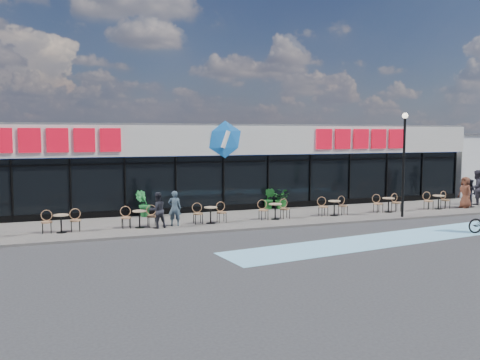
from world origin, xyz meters
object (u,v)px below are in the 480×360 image
Objects in this scene: lamp_post at (404,155)px; pedestrian_b at (470,193)px; potted_plant_right at (269,199)px; potted_plant_left at (143,204)px; patron_right at (157,210)px; potted_plant_mid at (282,199)px; patron_left at (175,208)px; pedestrian_c at (476,187)px; pedestrian_a at (465,192)px.

pedestrian_b is at bearing 15.13° from lamp_post.
potted_plant_right is at bearing 70.62° from pedestrian_b.
patron_right is at bearing -88.28° from potted_plant_left.
potted_plant_mid is (-4.38, 4.36, -2.43)m from lamp_post.
patron_left reaches higher than potted_plant_left.
potted_plant_mid is 11.20m from pedestrian_c.
patron_left reaches higher than potted_plant_right.
potted_plant_left is 0.82× the size of patron_right.
patron_right reaches higher than potted_plant_mid.
patron_right is 1.01× the size of pedestrian_b.
pedestrian_b is (0.49, 0.19, -0.08)m from pedestrian_a.
potted_plant_mid is 0.55× the size of pedestrian_c.
pedestrian_c reaches higher than potted_plant_mid.
potted_plant_left is 0.82× the size of patron_left.
pedestrian_a is at bearing 169.33° from patron_right.
patron_left is at bearing -155.10° from potted_plant_mid.
pedestrian_a reaches higher than potted_plant_right.
pedestrian_b is at bearing 25.05° from pedestrian_c.
patron_right is 18.26m from pedestrian_c.
pedestrian_a is at bearing 107.18° from pedestrian_b.
pedestrian_a is 1.10× the size of pedestrian_b.
pedestrian_a is at bearing -162.87° from patron_left.
potted_plant_left is at bearing 76.85° from pedestrian_b.
pedestrian_a reaches higher than patron_left.
potted_plant_left is 17.54m from pedestrian_b.
pedestrian_a is (16.83, -2.97, 0.21)m from potted_plant_left.
potted_plant_right is 11.04m from pedestrian_b.
lamp_post is at bearing 163.24° from patron_right.
potted_plant_mid is 10.35m from pedestrian_b.
pedestrian_b is at bearing -15.35° from potted_plant_right.
pedestrian_c is at bearing -11.88° from potted_plant_mid.
potted_plant_left is at bearing -10.52° from pedestrian_c.
patron_right is at bearing -155.71° from potted_plant_mid.
lamp_post is at bearing -169.84° from patron_left.
potted_plant_mid is 0.64× the size of pedestrian_a.
potted_plant_left is 6.68m from potted_plant_right.
potted_plant_right is (-5.07, 4.43, -2.41)m from lamp_post.
potted_plant_right is at bearing 138.89° from lamp_post.
lamp_post is 3.24× the size of patron_left.
patron_left is (-6.48, -3.01, 0.23)m from potted_plant_mid.
pedestrian_b is 1.17m from pedestrian_c.
pedestrian_a reaches higher than potted_plant_mid.
patron_left is 0.85m from patron_right.
potted_plant_left is 0.83× the size of pedestrian_b.
lamp_post is at bearing -20.04° from potted_plant_left.
pedestrian_c is at bearing 116.00° from pedestrian_a.
pedestrian_a is (16.73, 0.24, 0.07)m from patron_right.
patron_left is at bearing 86.50° from pedestrian_b.
lamp_post is 5.66m from pedestrian_a.
potted_plant_right is 0.58× the size of pedestrian_c.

